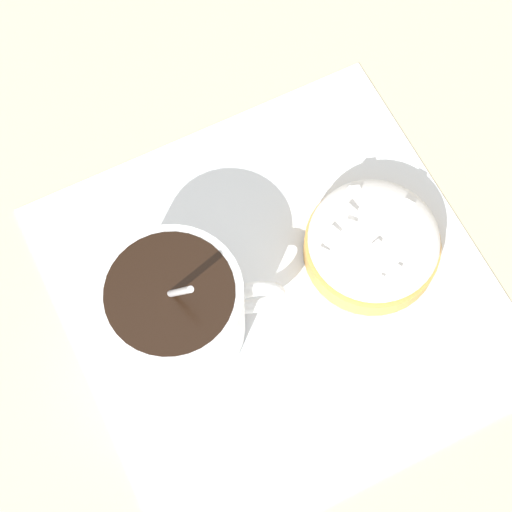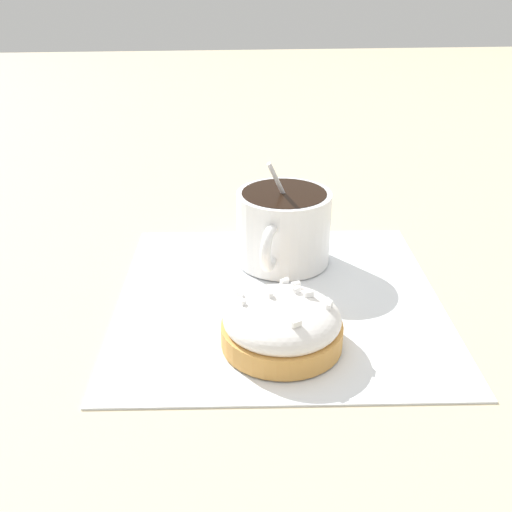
% 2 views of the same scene
% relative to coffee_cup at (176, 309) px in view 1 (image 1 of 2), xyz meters
% --- Properties ---
extents(ground_plane, '(3.00, 3.00, 0.00)m').
position_rel_coffee_cup_xyz_m(ground_plane, '(-0.07, 0.01, -0.04)').
color(ground_plane, '#C6B793').
extents(paper_napkin, '(0.29, 0.29, 0.00)m').
position_rel_coffee_cup_xyz_m(paper_napkin, '(-0.07, 0.01, -0.04)').
color(paper_napkin, white).
rests_on(paper_napkin, ground_plane).
extents(coffee_cup, '(0.11, 0.09, 0.10)m').
position_rel_coffee_cup_xyz_m(coffee_cup, '(0.00, 0.00, 0.00)').
color(coffee_cup, white).
rests_on(coffee_cup, paper_napkin).
extents(frosted_pastry, '(0.09, 0.09, 0.04)m').
position_rel_coffee_cup_xyz_m(frosted_pastry, '(-0.14, 0.02, -0.02)').
color(frosted_pastry, '#D19347').
rests_on(frosted_pastry, paper_napkin).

